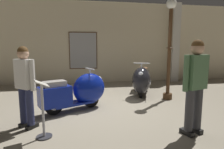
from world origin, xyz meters
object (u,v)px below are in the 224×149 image
object	(u,v)px
info_stanchion	(43,114)
lamppost	(170,43)
scooter_1	(142,80)
scooter_0	(80,91)
visitor_1	(25,82)
visitor_0	(195,81)

from	to	relation	value
info_stanchion	lamppost	bearing A→B (deg)	30.70
scooter_1	scooter_0	bearing A→B (deg)	-38.24
scooter_0	visitor_1	world-z (taller)	visitor_1
scooter_1	visitor_0	bearing A→B (deg)	21.45
scooter_0	visitor_1	xyz separation A→B (m)	(-1.05, -0.96, 0.46)
scooter_0	info_stanchion	size ratio (longest dim) A/B	1.71
visitor_1	visitor_0	bearing A→B (deg)	-65.30
lamppost	visitor_1	distance (m)	4.14
scooter_0	scooter_1	xyz separation A→B (m)	(2.09, 1.20, 0.03)
scooter_1	visitor_0	size ratio (longest dim) A/B	1.10
scooter_1	visitor_0	distance (m)	3.03
lamppost	visitor_1	xyz separation A→B (m)	(-3.77, -1.50, -0.81)
scooter_1	lamppost	distance (m)	1.54
scooter_1	visitor_1	distance (m)	3.83
lamppost	scooter_1	bearing A→B (deg)	133.94
lamppost	visitor_1	size ratio (longest dim) A/B	1.86
scooter_0	visitor_0	size ratio (longest dim) A/B	1.03
lamppost	info_stanchion	distance (m)	4.14
visitor_0	visitor_1	distance (m)	3.22
lamppost	visitor_0	xyz separation A→B (m)	(-0.66, -2.33, -0.75)
scooter_0	info_stanchion	bearing A→B (deg)	-138.87
scooter_0	info_stanchion	xyz separation A→B (m)	(-0.64, -1.46, -0.05)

